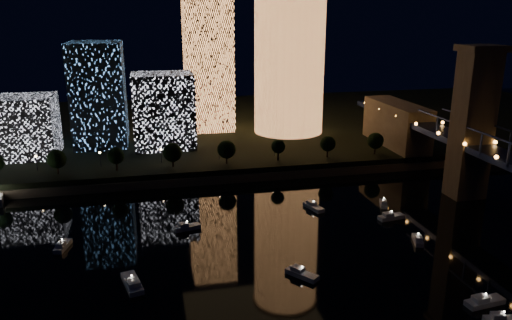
# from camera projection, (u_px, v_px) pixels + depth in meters

# --- Properties ---
(ground) EXTENTS (520.00, 520.00, 0.00)m
(ground) POSITION_uv_depth(u_px,v_px,m) (336.00, 298.00, 108.87)
(ground) COLOR black
(ground) RESTS_ON ground
(far_bank) EXTENTS (420.00, 160.00, 5.00)m
(far_bank) POSITION_uv_depth(u_px,v_px,m) (224.00, 127.00, 257.88)
(far_bank) COLOR black
(far_bank) RESTS_ON ground
(seawall) EXTENTS (420.00, 6.00, 3.00)m
(seawall) POSITION_uv_depth(u_px,v_px,m) (256.00, 175.00, 185.17)
(seawall) COLOR #6B5E4C
(seawall) RESTS_ON ground
(tower_cylindrical) EXTENTS (34.00, 34.00, 81.91)m
(tower_cylindrical) POSITION_uv_depth(u_px,v_px,m) (290.00, 43.00, 226.03)
(tower_cylindrical) COLOR #FF9B51
(tower_cylindrical) RESTS_ON far_bank
(tower_rectangular) EXTENTS (21.80, 21.80, 69.36)m
(tower_rectangular) POSITION_uv_depth(u_px,v_px,m) (208.00, 56.00, 233.97)
(tower_rectangular) COLOR #FF9B51
(tower_rectangular) RESTS_ON far_bank
(midrise_blocks) EXTENTS (108.27, 39.03, 42.97)m
(midrise_blocks) POSITION_uv_depth(u_px,v_px,m) (68.00, 108.00, 204.04)
(midrise_blocks) COLOR white
(midrise_blocks) RESTS_ON far_bank
(motorboats) EXTENTS (118.01, 85.87, 2.78)m
(motorboats) POSITION_uv_depth(u_px,v_px,m) (323.00, 269.00, 119.49)
(motorboats) COLOR silver
(motorboats) RESTS_ON ground
(esplanade_trees) EXTENTS (165.77, 6.99, 9.00)m
(esplanade_trees) POSITION_uv_depth(u_px,v_px,m) (183.00, 152.00, 182.88)
(esplanade_trees) COLOR black
(esplanade_trees) RESTS_ON far_bank
(street_lamps) EXTENTS (132.70, 0.70, 5.65)m
(street_lamps) POSITION_uv_depth(u_px,v_px,m) (161.00, 153.00, 187.30)
(street_lamps) COLOR black
(street_lamps) RESTS_ON far_bank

